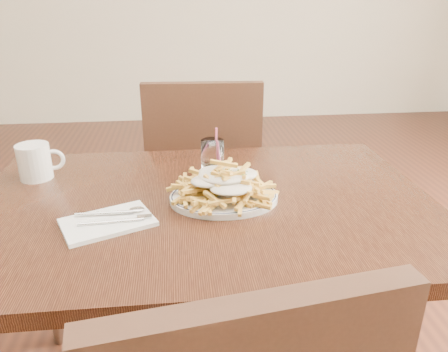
{
  "coord_description": "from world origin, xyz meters",
  "views": [
    {
      "loc": [
        -0.06,
        -1.02,
        1.25
      ],
      "look_at": [
        0.05,
        -0.01,
        0.82
      ],
      "focal_mm": 35.0,
      "sensor_mm": 36.0,
      "label": 1
    }
  ],
  "objects": [
    {
      "name": "water_glass",
      "position": [
        0.03,
        0.17,
        0.8
      ],
      "size": [
        0.07,
        0.07,
        0.15
      ],
      "color": "white",
      "rests_on": "table"
    },
    {
      "name": "chair_far",
      "position": [
        0.03,
        0.65,
        0.54
      ],
      "size": [
        0.46,
        0.46,
        0.95
      ],
      "color": "black",
      "rests_on": "ground"
    },
    {
      "name": "cutlery",
      "position": [
        -0.24,
        -0.1,
        0.76
      ],
      "size": [
        0.19,
        0.07,
        0.01
      ],
      "color": "silver",
      "rests_on": "napkin"
    },
    {
      "name": "fries_plate",
      "position": [
        0.05,
        -0.01,
        0.76
      ],
      "size": [
        0.32,
        0.28,
        0.02
      ],
      "color": "white",
      "rests_on": "table"
    },
    {
      "name": "table",
      "position": [
        0.0,
        0.0,
        0.67
      ],
      "size": [
        1.2,
        0.8,
        0.75
      ],
      "color": "black",
      "rests_on": "ground"
    },
    {
      "name": "loaded_fries",
      "position": [
        0.05,
        -0.01,
        0.81
      ],
      "size": [
        0.26,
        0.21,
        0.07
      ],
      "color": "gold",
      "rests_on": "fries_plate"
    },
    {
      "name": "napkin",
      "position": [
        -0.24,
        -0.1,
        0.76
      ],
      "size": [
        0.24,
        0.2,
        0.01
      ],
      "primitive_type": "cube",
      "rotation": [
        0.0,
        0.0,
        0.41
      ],
      "color": "silver",
      "rests_on": "table"
    },
    {
      "name": "coffee_mug",
      "position": [
        -0.48,
        0.2,
        0.8
      ],
      "size": [
        0.13,
        0.09,
        0.1
      ],
      "color": "white",
      "rests_on": "table"
    }
  ]
}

